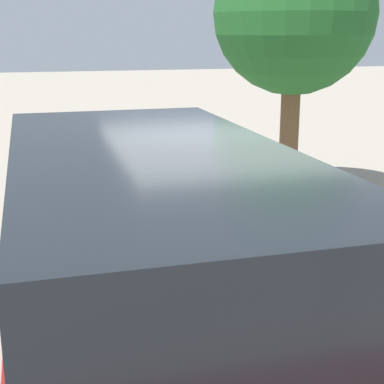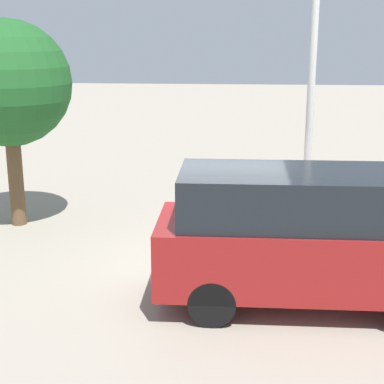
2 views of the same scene
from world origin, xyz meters
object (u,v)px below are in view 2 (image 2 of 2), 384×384
object	(u,v)px
parking_meter_near	(191,212)
street_tree	(8,84)
parked_van	(304,235)
lamp_post	(307,158)

from	to	relation	value
parking_meter_near	street_tree	world-z (taller)	street_tree
parking_meter_near	street_tree	xyz separation A→B (m)	(-4.13, 1.97, 2.16)
parked_van	parking_meter_near	bearing A→B (deg)	138.02
lamp_post	parked_van	distance (m)	2.91
lamp_post	parking_meter_near	bearing A→B (deg)	-152.94
street_tree	lamp_post	bearing A→B (deg)	-7.41
parking_meter_near	parked_van	world-z (taller)	parked_van
lamp_post	parked_van	world-z (taller)	lamp_post
street_tree	parked_van	bearing A→B (deg)	-31.14
parking_meter_near	parked_van	bearing A→B (deg)	-44.00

